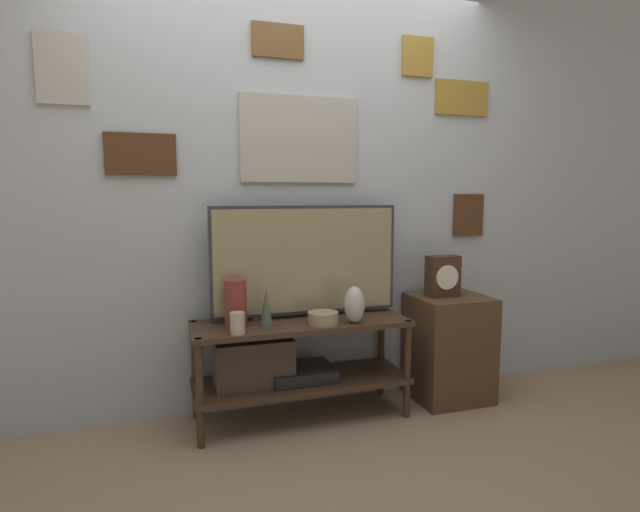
# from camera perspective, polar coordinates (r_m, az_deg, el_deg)

# --- Properties ---
(ground_plane) EXTENTS (12.00, 12.00, 0.00)m
(ground_plane) POSITION_cam_1_polar(r_m,az_deg,el_deg) (2.82, -0.66, -19.97)
(ground_plane) COLOR #997F60
(wall_back) EXTENTS (6.40, 0.08, 2.70)m
(wall_back) POSITION_cam_1_polar(r_m,az_deg,el_deg) (3.00, -3.55, 8.49)
(wall_back) COLOR #B2BCC6
(wall_back) RESTS_ON ground_plane
(media_console) EXTENTS (1.22, 0.42, 0.57)m
(media_console) POSITION_cam_1_polar(r_m,az_deg,el_deg) (2.88, -4.19, -11.68)
(media_console) COLOR #422D1E
(media_console) RESTS_ON ground_plane
(television) EXTENTS (1.10, 0.05, 0.65)m
(television) POSITION_cam_1_polar(r_m,az_deg,el_deg) (2.88, -1.63, -0.49)
(television) COLOR #333338
(television) RESTS_ON media_console
(vase_urn_stoneware) EXTENTS (0.11, 0.13, 0.20)m
(vase_urn_stoneware) POSITION_cam_1_polar(r_m,az_deg,el_deg) (2.78, 3.95, -5.58)
(vase_urn_stoneware) COLOR beige
(vase_urn_stoneware) RESTS_ON media_console
(vase_tall_ceramic) EXTENTS (0.12, 0.12, 0.26)m
(vase_tall_ceramic) POSITION_cam_1_polar(r_m,az_deg,el_deg) (2.72, -9.62, -5.37)
(vase_tall_ceramic) COLOR brown
(vase_tall_ceramic) RESTS_ON media_console
(vase_wide_bowl) EXTENTS (0.17, 0.17, 0.07)m
(vase_wide_bowl) POSITION_cam_1_polar(r_m,az_deg,el_deg) (2.77, 0.34, -7.11)
(vase_wide_bowl) COLOR tan
(vase_wide_bowl) RESTS_ON media_console
(vase_slim_bronze) EXTENTS (0.07, 0.07, 0.20)m
(vase_slim_bronze) POSITION_cam_1_polar(r_m,az_deg,el_deg) (2.72, -6.19, -5.89)
(vase_slim_bronze) COLOR #4C5647
(vase_slim_bronze) RESTS_ON media_console
(candle_jar) EXTENTS (0.08, 0.08, 0.11)m
(candle_jar) POSITION_cam_1_polar(r_m,az_deg,el_deg) (2.60, -9.43, -7.57)
(candle_jar) COLOR #C1B29E
(candle_jar) RESTS_ON media_console
(side_table) EXTENTS (0.45, 0.42, 0.65)m
(side_table) POSITION_cam_1_polar(r_m,az_deg,el_deg) (3.29, 14.48, -10.05)
(side_table) COLOR #513823
(side_table) RESTS_ON ground_plane
(mantel_clock) EXTENTS (0.20, 0.11, 0.25)m
(mantel_clock) POSITION_cam_1_polar(r_m,az_deg,el_deg) (3.17, 13.86, -2.24)
(mantel_clock) COLOR #422819
(mantel_clock) RESTS_ON side_table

